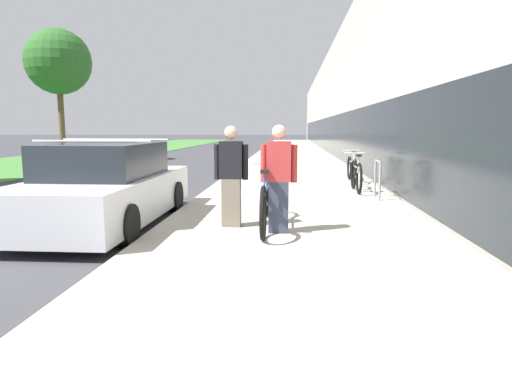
{
  "coord_description": "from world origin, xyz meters",
  "views": [
    {
      "loc": [
        5.21,
        -5.02,
        1.64
      ],
      "look_at": [
        3.86,
        12.93,
        -0.88
      ],
      "focal_mm": 32.0,
      "sensor_mm": 36.0,
      "label": 1
    }
  ],
  "objects_px": {
    "tandem_bicycle": "(266,202)",
    "cruiser_bike_nearest": "(356,175)",
    "cruiser_bike_middle": "(352,169)",
    "street_tree_far": "(58,62)",
    "parked_sedan_curbside": "(106,188)",
    "bike_rack_hoop": "(378,175)",
    "person_bystander": "(231,176)",
    "person_rider": "(279,179)"
  },
  "relations": [
    {
      "from": "tandem_bicycle",
      "to": "bike_rack_hoop",
      "type": "height_order",
      "value": "tandem_bicycle"
    },
    {
      "from": "person_rider",
      "to": "cruiser_bike_nearest",
      "type": "relative_size",
      "value": 0.93
    },
    {
      "from": "cruiser_bike_nearest",
      "to": "person_bystander",
      "type": "bearing_deg",
      "value": -120.9
    },
    {
      "from": "tandem_bicycle",
      "to": "parked_sedan_curbside",
      "type": "bearing_deg",
      "value": 170.08
    },
    {
      "from": "bike_rack_hoop",
      "to": "parked_sedan_curbside",
      "type": "xyz_separation_m",
      "value": [
        -5.03,
        -2.68,
        0.02
      ]
    },
    {
      "from": "cruiser_bike_middle",
      "to": "street_tree_far",
      "type": "relative_size",
      "value": 0.29
    },
    {
      "from": "tandem_bicycle",
      "to": "cruiser_bike_nearest",
      "type": "distance_m",
      "value": 4.75
    },
    {
      "from": "parked_sedan_curbside",
      "to": "street_tree_far",
      "type": "bearing_deg",
      "value": 119.32
    },
    {
      "from": "person_bystander",
      "to": "street_tree_far",
      "type": "distance_m",
      "value": 18.71
    },
    {
      "from": "person_bystander",
      "to": "cruiser_bike_nearest",
      "type": "xyz_separation_m",
      "value": [
        2.54,
        4.24,
        -0.4
      ]
    },
    {
      "from": "tandem_bicycle",
      "to": "cruiser_bike_nearest",
      "type": "relative_size",
      "value": 1.4
    },
    {
      "from": "cruiser_bike_middle",
      "to": "street_tree_far",
      "type": "xyz_separation_m",
      "value": [
        -13.12,
        8.7,
        4.35
      ]
    },
    {
      "from": "bike_rack_hoop",
      "to": "parked_sedan_curbside",
      "type": "height_order",
      "value": "parked_sedan_curbside"
    },
    {
      "from": "cruiser_bike_middle",
      "to": "parked_sedan_curbside",
      "type": "bearing_deg",
      "value": -129.6
    },
    {
      "from": "tandem_bicycle",
      "to": "person_bystander",
      "type": "height_order",
      "value": "person_bystander"
    },
    {
      "from": "person_bystander",
      "to": "parked_sedan_curbside",
      "type": "height_order",
      "value": "person_bystander"
    },
    {
      "from": "parked_sedan_curbside",
      "to": "bike_rack_hoop",
      "type": "bearing_deg",
      "value": 28.03
    },
    {
      "from": "tandem_bicycle",
      "to": "cruiser_bike_nearest",
      "type": "height_order",
      "value": "tandem_bicycle"
    },
    {
      "from": "tandem_bicycle",
      "to": "person_bystander",
      "type": "relative_size",
      "value": 1.53
    },
    {
      "from": "bike_rack_hoop",
      "to": "street_tree_far",
      "type": "height_order",
      "value": "street_tree_far"
    },
    {
      "from": "tandem_bicycle",
      "to": "person_rider",
      "type": "relative_size",
      "value": 1.51
    },
    {
      "from": "bike_rack_hoop",
      "to": "street_tree_far",
      "type": "distance_m",
      "value": 18.33
    },
    {
      "from": "tandem_bicycle",
      "to": "person_rider",
      "type": "height_order",
      "value": "person_rider"
    },
    {
      "from": "cruiser_bike_nearest",
      "to": "person_rider",
      "type": "bearing_deg",
      "value": -111.21
    },
    {
      "from": "cruiser_bike_nearest",
      "to": "parked_sedan_curbside",
      "type": "xyz_separation_m",
      "value": [
        -4.73,
        -3.83,
        0.14
      ]
    },
    {
      "from": "person_bystander",
      "to": "parked_sedan_curbside",
      "type": "xyz_separation_m",
      "value": [
        -2.19,
        0.41,
        -0.26
      ]
    },
    {
      "from": "person_bystander",
      "to": "street_tree_far",
      "type": "bearing_deg",
      "value": 124.7
    },
    {
      "from": "person_rider",
      "to": "street_tree_far",
      "type": "height_order",
      "value": "street_tree_far"
    },
    {
      "from": "tandem_bicycle",
      "to": "parked_sedan_curbside",
      "type": "xyz_separation_m",
      "value": [
        -2.75,
        0.48,
        0.13
      ]
    },
    {
      "from": "tandem_bicycle",
      "to": "cruiser_bike_middle",
      "type": "height_order",
      "value": "tandem_bicycle"
    },
    {
      "from": "person_rider",
      "to": "person_bystander",
      "type": "xyz_separation_m",
      "value": [
        -0.75,
        0.36,
        -0.01
      ]
    },
    {
      "from": "person_bystander",
      "to": "parked_sedan_curbside",
      "type": "bearing_deg",
      "value": 169.5
    },
    {
      "from": "person_bystander",
      "to": "cruiser_bike_nearest",
      "type": "distance_m",
      "value": 4.96
    },
    {
      "from": "person_rider",
      "to": "bike_rack_hoop",
      "type": "height_order",
      "value": "person_rider"
    },
    {
      "from": "cruiser_bike_nearest",
      "to": "street_tree_far",
      "type": "bearing_deg",
      "value": 140.18
    },
    {
      "from": "tandem_bicycle",
      "to": "street_tree_far",
      "type": "bearing_deg",
      "value": 125.97
    },
    {
      "from": "person_rider",
      "to": "street_tree_far",
      "type": "relative_size",
      "value": 0.25
    },
    {
      "from": "person_rider",
      "to": "cruiser_bike_middle",
      "type": "relative_size",
      "value": 0.86
    },
    {
      "from": "tandem_bicycle",
      "to": "bike_rack_hoop",
      "type": "xyz_separation_m",
      "value": [
        2.28,
        3.16,
        0.11
      ]
    },
    {
      "from": "person_bystander",
      "to": "tandem_bicycle",
      "type": "bearing_deg",
      "value": -7.58
    },
    {
      "from": "person_bystander",
      "to": "bike_rack_hoop",
      "type": "height_order",
      "value": "person_bystander"
    },
    {
      "from": "cruiser_bike_middle",
      "to": "person_rider",
      "type": "bearing_deg",
      "value": -106.29
    }
  ]
}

